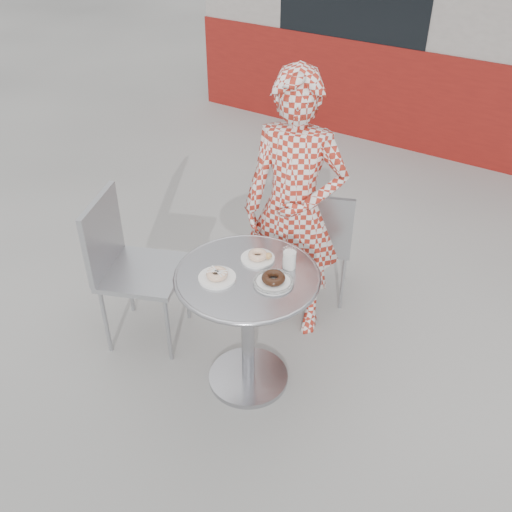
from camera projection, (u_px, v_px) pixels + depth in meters
The scene contains 9 objects.
ground at pixel (247, 384), 3.31m from camera, with size 60.00×60.00×0.00m, color #AAA7A2.
bistro_table at pixel (248, 303), 3.01m from camera, with size 0.76×0.76×0.77m.
chair_far at pixel (319, 260), 3.87m from camera, with size 0.53×0.53×0.85m.
chair_left at pixel (144, 297), 3.49m from camera, with size 0.60×0.60×0.96m.
seated_person at pixel (294, 211), 3.30m from camera, with size 0.60×0.40×1.65m, color maroon.
plate_far at pixel (258, 257), 3.00m from camera, with size 0.18×0.18×0.05m.
plate_near at pixel (217, 276), 2.86m from camera, with size 0.19×0.19×0.05m.
plate_checker at pixel (273, 280), 2.83m from camera, with size 0.21×0.21×0.05m.
milk_cup at pixel (289, 259), 2.92m from camera, with size 0.07×0.07×0.12m.
Camera 1 is at (1.30, -1.87, 2.51)m, focal length 40.00 mm.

